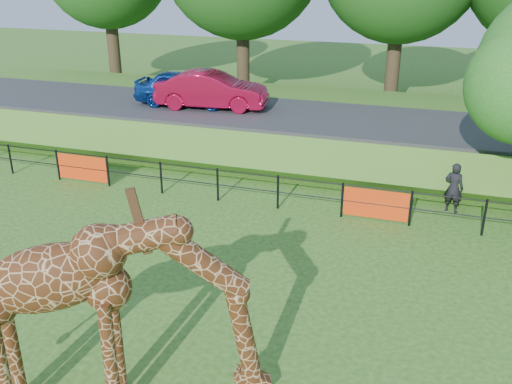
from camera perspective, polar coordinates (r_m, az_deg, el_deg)
ground at (r=11.48m, az=-9.44°, el=-17.43°), size 90.00×90.00×0.00m
giraffe at (r=9.92m, az=-13.56°, el=-11.92°), size 5.02×2.84×3.61m
perimeter_fence at (r=17.63m, az=2.20°, el=-0.01°), size 28.07×0.10×1.10m
embankment at (r=24.51m, az=7.07°, el=6.64°), size 40.00×9.00×1.30m
road at (r=22.90m, az=6.40°, el=7.38°), size 40.00×5.00×0.12m
car_blue at (r=24.58m, az=-7.05°, el=10.28°), size 4.38×2.04×1.45m
car_red at (r=23.95m, az=-4.45°, el=10.13°), size 4.74×2.15×1.51m
visitor at (r=18.33m, az=19.17°, el=0.41°), size 0.66×0.52×1.58m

